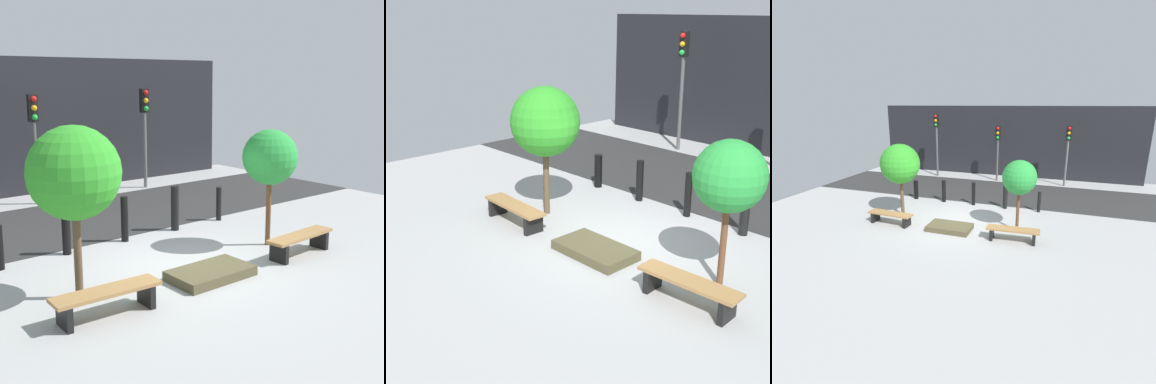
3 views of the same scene
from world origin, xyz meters
The scene contains 12 objects.
ground_plane centered at (0.00, 0.00, 0.00)m, with size 18.00×18.00×0.00m, color #A3A3A3.
road_strip centered at (0.00, 4.58, 0.01)m, with size 18.00×4.22×0.01m, color #2C2C2C.
bench_left centered at (-2.34, -0.95, 0.33)m, with size 1.81×0.55×0.45m.
bench_right centered at (2.34, -0.95, 0.33)m, with size 1.79×0.53×0.45m.
planter_bed centered at (0.00, -0.75, 0.09)m, with size 1.58×0.91×0.19m, color brown.
tree_behind_left_bench centered at (-2.34, -0.03, 2.16)m, with size 1.56×1.56×2.95m.
tree_behind_right_bench centered at (2.34, -0.03, 1.98)m, with size 1.21×1.21×2.59m.
bollard_far_left centered at (-2.90, 2.22, 0.44)m, with size 0.21×0.21×0.89m, color black.
bollard_left centered at (-1.45, 2.22, 0.51)m, with size 0.18×0.18×1.02m, color black.
bollard_center centered at (0.00, 2.22, 0.52)m, with size 0.17×0.17×1.04m, color black.
bollard_right centered at (1.45, 2.22, 0.55)m, with size 0.20×0.20×1.10m, color black.
traffic_light_west centered at (-3.86, 6.98, 2.65)m, with size 0.28×0.27×3.84m.
Camera 2 is at (6.71, -7.43, 4.59)m, focal length 50.00 mm.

